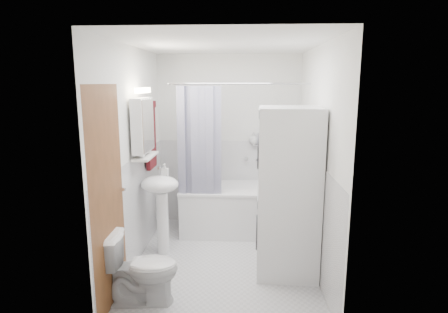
{
  "coord_description": "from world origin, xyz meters",
  "views": [
    {
      "loc": [
        0.2,
        -3.97,
        2.01
      ],
      "look_at": [
        -0.01,
        0.15,
        1.2
      ],
      "focal_mm": 30.0,
      "sensor_mm": 36.0,
      "label": 1
    }
  ],
  "objects_px": {
    "sink": "(161,197)",
    "washer_dryer": "(288,192)",
    "bathtub": "(242,207)",
    "toilet": "(141,268)"
  },
  "relations": [
    {
      "from": "sink",
      "to": "washer_dryer",
      "type": "relative_size",
      "value": 0.59
    },
    {
      "from": "sink",
      "to": "toilet",
      "type": "height_order",
      "value": "sink"
    },
    {
      "from": "sink",
      "to": "washer_dryer",
      "type": "height_order",
      "value": "washer_dryer"
    },
    {
      "from": "sink",
      "to": "toilet",
      "type": "bearing_deg",
      "value": -88.11
    },
    {
      "from": "sink",
      "to": "washer_dryer",
      "type": "distance_m",
      "value": 1.49
    },
    {
      "from": "bathtub",
      "to": "sink",
      "type": "distance_m",
      "value": 1.26
    },
    {
      "from": "bathtub",
      "to": "sink",
      "type": "xyz_separation_m",
      "value": [
        -0.95,
        -0.73,
        0.36
      ]
    },
    {
      "from": "bathtub",
      "to": "washer_dryer",
      "type": "height_order",
      "value": "washer_dryer"
    },
    {
      "from": "sink",
      "to": "toilet",
      "type": "relative_size",
      "value": 1.53
    },
    {
      "from": "bathtub",
      "to": "washer_dryer",
      "type": "distance_m",
      "value": 1.31
    }
  ]
}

